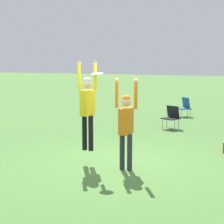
% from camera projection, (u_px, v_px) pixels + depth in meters
% --- Properties ---
extents(ground_plane, '(120.00, 120.00, 0.00)m').
position_uv_depth(ground_plane, '(115.00, 164.00, 9.28)').
color(ground_plane, '#4C7A38').
extents(person_jumping, '(0.55, 0.40, 2.19)m').
position_uv_depth(person_jumping, '(87.00, 103.00, 9.05)').
color(person_jumping, black).
rests_on(person_jumping, ground_plane).
extents(person_defending, '(0.58, 0.43, 2.15)m').
position_uv_depth(person_defending, '(126.00, 122.00, 8.64)').
color(person_defending, '#2D2D38').
rests_on(person_defending, ground_plane).
extents(frisbee, '(0.28, 0.28, 0.05)m').
position_uv_depth(frisbee, '(97.00, 74.00, 8.73)').
color(frisbee, white).
extents(camping_chair_1, '(0.72, 0.80, 0.88)m').
position_uv_depth(camping_chair_1, '(185.00, 106.00, 17.29)').
color(camping_chair_1, gray).
rests_on(camping_chair_1, ground_plane).
extents(camping_chair_2, '(0.72, 0.77, 0.85)m').
position_uv_depth(camping_chair_2, '(172.00, 116.00, 14.17)').
color(camping_chair_2, gray).
rests_on(camping_chair_2, ground_plane).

